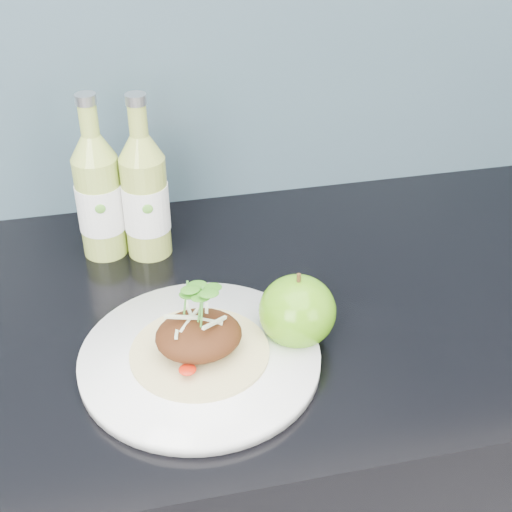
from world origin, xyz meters
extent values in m
cylinder|color=white|center=(-0.01, 1.59, 0.91)|extent=(0.34, 0.34, 0.02)
cylinder|color=tan|center=(-0.01, 1.59, 0.92)|extent=(0.16, 0.16, 0.00)
ellipsoid|color=#4D240E|center=(-0.01, 1.59, 0.94)|extent=(0.10, 0.08, 0.04)
ellipsoid|color=#32860E|center=(0.11, 1.60, 0.94)|extent=(0.11, 0.11, 0.09)
cylinder|color=#472D14|center=(0.11, 1.60, 0.99)|extent=(0.01, 0.00, 0.01)
cylinder|color=#9DB34A|center=(-0.11, 1.85, 0.97)|extent=(0.08, 0.08, 0.15)
cone|color=#9DB34A|center=(-0.11, 1.85, 1.06)|extent=(0.06, 0.06, 0.03)
cylinder|color=#9DB34A|center=(-0.11, 1.85, 1.10)|extent=(0.02, 0.02, 0.04)
cylinder|color=silver|center=(-0.11, 1.85, 1.13)|extent=(0.03, 0.03, 0.01)
cylinder|color=white|center=(-0.11, 1.85, 0.97)|extent=(0.09, 0.09, 0.07)
ellipsoid|color=#59A533|center=(-0.11, 1.82, 0.99)|extent=(0.01, 0.00, 0.01)
cylinder|color=#9AAB47|center=(-0.04, 1.84, 0.97)|extent=(0.08, 0.08, 0.15)
cone|color=#9AAB47|center=(-0.04, 1.84, 1.06)|extent=(0.06, 0.06, 0.03)
cylinder|color=#9AAB47|center=(-0.04, 1.84, 1.10)|extent=(0.02, 0.02, 0.04)
cylinder|color=silver|center=(-0.04, 1.84, 1.13)|extent=(0.03, 0.03, 0.01)
cylinder|color=white|center=(-0.04, 1.84, 0.97)|extent=(0.08, 0.08, 0.07)
ellipsoid|color=#59A533|center=(-0.04, 1.81, 0.99)|extent=(0.01, 0.00, 0.01)
camera|label=1|loc=(-0.08, 0.97, 1.46)|focal=50.00mm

